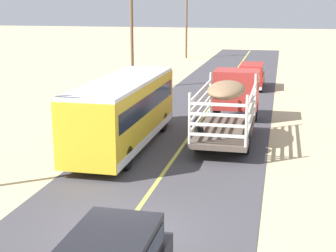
# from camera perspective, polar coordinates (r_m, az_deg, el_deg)

# --- Properties ---
(ground_plane) EXTENTS (240.00, 240.00, 0.00)m
(ground_plane) POSITION_cam_1_polar(r_m,az_deg,el_deg) (15.53, -5.23, -11.87)
(ground_plane) COLOR #CCB284
(road_surface) EXTENTS (8.00, 120.00, 0.02)m
(road_surface) POSITION_cam_1_polar(r_m,az_deg,el_deg) (15.53, -5.23, -11.83)
(road_surface) COLOR #423F44
(road_surface) RESTS_ON ground
(road_centre_line) EXTENTS (0.16, 117.60, 0.00)m
(road_centre_line) POSITION_cam_1_polar(r_m,az_deg,el_deg) (15.53, -5.23, -11.79)
(road_centre_line) COLOR #D8CC4C
(road_centre_line) RESTS_ON road_surface
(livestock_truck) EXTENTS (2.53, 9.70, 3.02)m
(livestock_truck) POSITION_cam_1_polar(r_m,az_deg,el_deg) (27.36, 7.29, 3.35)
(livestock_truck) COLOR #B2332D
(livestock_truck) RESTS_ON road_surface
(bus) EXTENTS (2.54, 10.00, 3.21)m
(bus) POSITION_cam_1_polar(r_m,az_deg,el_deg) (23.77, -4.99, 1.71)
(bus) COLOR gold
(bus) RESTS_ON road_surface
(car_far) EXTENTS (1.90, 4.62, 1.93)m
(car_far) POSITION_cam_1_polar(r_m,az_deg,el_deg) (40.69, 9.38, 5.71)
(car_far) COLOR #B2261E
(car_far) RESTS_ON road_surface
(power_pole_mid) EXTENTS (2.20, 0.24, 8.86)m
(power_pole_mid) POSITION_cam_1_polar(r_m,az_deg,el_deg) (39.75, -4.11, 10.94)
(power_pole_mid) COLOR brown
(power_pole_mid) RESTS_ON ground
(power_pole_far) EXTENTS (2.20, 0.24, 7.61)m
(power_pole_far) POSITION_cam_1_polar(r_m,az_deg,el_deg) (62.05, 2.09, 11.42)
(power_pole_far) COLOR brown
(power_pole_far) RESTS_ON ground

